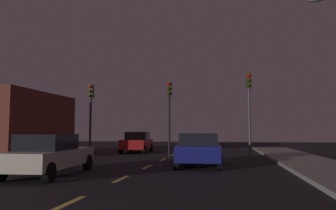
{
  "coord_description": "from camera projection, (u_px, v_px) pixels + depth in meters",
  "views": [
    {
      "loc": [
        3.44,
        -4.32,
        1.6
      ],
      "look_at": [
        0.33,
        13.79,
        3.09
      ],
      "focal_mm": 34.91,
      "sensor_mm": 36.0,
      "label": 1
    }
  ],
  "objects": [
    {
      "name": "lane_stripe_second",
      "position": [
        68.0,
        203.0,
        7.25
      ],
      "size": [
        0.16,
        1.6,
        0.01
      ],
      "primitive_type": "cube",
      "color": "#EACC4C",
      "rests_on": "ground_plane"
    },
    {
      "name": "ground_plane",
      "position": [
        127.0,
        177.0,
        11.57
      ],
      "size": [
        80.0,
        80.0,
        0.0
      ],
      "primitive_type": "plane",
      "color": "black"
    },
    {
      "name": "storefront_left",
      "position": [
        14.0,
        124.0,
        21.87
      ],
      "size": [
        4.87,
        7.87,
        4.17
      ],
      "primitive_type": "cube",
      "color": "maroon",
      "rests_on": "ground_plane"
    },
    {
      "name": "lane_stripe_fifth",
      "position": [
        163.0,
        160.0,
        18.45
      ],
      "size": [
        0.16,
        1.6,
        0.01
      ],
      "primitive_type": "cube",
      "color": "#EACC4C",
      "rests_on": "ground_plane"
    },
    {
      "name": "car_stopped_ahead",
      "position": [
        199.0,
        149.0,
        15.03
      ],
      "size": [
        2.16,
        4.22,
        1.52
      ],
      "color": "navy",
      "rests_on": "ground_plane"
    },
    {
      "name": "lane_stripe_fourth",
      "position": [
        147.0,
        167.0,
        14.72
      ],
      "size": [
        0.16,
        1.6,
        0.01
      ],
      "primitive_type": "cube",
      "color": "#EACC4C",
      "rests_on": "ground_plane"
    },
    {
      "name": "car_oncoming_far",
      "position": [
        137.0,
        142.0,
        25.02
      ],
      "size": [
        2.17,
        4.37,
        1.57
      ],
      "color": "#B21919",
      "rests_on": "ground_plane"
    },
    {
      "name": "lane_stripe_sixth",
      "position": [
        173.0,
        155.0,
        22.18
      ],
      "size": [
        0.16,
        1.6,
        0.01
      ],
      "primitive_type": "cube",
      "color": "#EACC4C",
      "rests_on": "ground_plane"
    },
    {
      "name": "lane_stripe_third",
      "position": [
        121.0,
        179.0,
        10.98
      ],
      "size": [
        0.16,
        1.6,
        0.01
      ],
      "primitive_type": "cube",
      "color": "#EACC4C",
      "rests_on": "ground_plane"
    },
    {
      "name": "traffic_signal_right",
      "position": [
        249.0,
        99.0,
        19.53
      ],
      "size": [
        0.32,
        0.38,
        5.09
      ],
      "color": "#4C4C51",
      "rests_on": "ground_plane"
    },
    {
      "name": "car_adjacent_lane",
      "position": [
        49.0,
        154.0,
        11.97
      ],
      "size": [
        2.12,
        4.71,
        1.5
      ],
      "color": "beige",
      "rests_on": "ground_plane"
    },
    {
      "name": "traffic_signal_left",
      "position": [
        91.0,
        106.0,
        21.2
      ],
      "size": [
        0.32,
        0.38,
        4.66
      ],
      "color": "#2D2D30",
      "rests_on": "ground_plane"
    },
    {
      "name": "traffic_signal_center",
      "position": [
        169.0,
        104.0,
        20.32
      ],
      "size": [
        0.32,
        0.38,
        4.7
      ],
      "color": "black",
      "rests_on": "ground_plane"
    }
  ]
}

